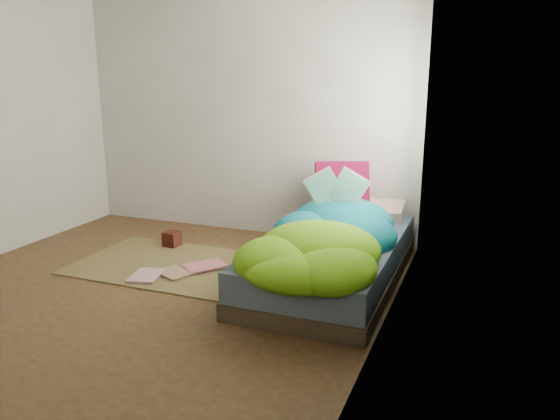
# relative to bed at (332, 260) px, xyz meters

# --- Properties ---
(ground) EXTENTS (3.50, 3.50, 0.00)m
(ground) POSITION_rel_bed_xyz_m (-1.22, -0.72, -0.17)
(ground) COLOR #422819
(ground) RESTS_ON ground
(room_walls) EXTENTS (3.54, 3.54, 2.62)m
(room_walls) POSITION_rel_bed_xyz_m (-1.21, -0.71, 1.46)
(room_walls) COLOR #BAB8B1
(room_walls) RESTS_ON ground
(bed) EXTENTS (1.00, 2.00, 0.34)m
(bed) POSITION_rel_bed_xyz_m (0.00, 0.00, 0.00)
(bed) COLOR #3B3020
(bed) RESTS_ON ground
(duvet) EXTENTS (0.96, 1.84, 0.34)m
(duvet) POSITION_rel_bed_xyz_m (0.00, -0.22, 0.34)
(duvet) COLOR #066669
(duvet) RESTS_ON bed
(rug) EXTENTS (1.60, 1.10, 0.01)m
(rug) POSITION_rel_bed_xyz_m (-1.37, -0.17, -0.16)
(rug) COLOR brown
(rug) RESTS_ON ground
(pillow_floral) EXTENTS (0.53, 0.34, 0.12)m
(pillow_floral) POSITION_rel_bed_xyz_m (0.16, 0.79, 0.23)
(pillow_floral) COLOR beige
(pillow_floral) RESTS_ON bed
(pillow_magenta) EXTENTS (0.50, 0.32, 0.48)m
(pillow_magenta) POSITION_rel_bed_xyz_m (-0.14, 0.78, 0.41)
(pillow_magenta) COLOR #530526
(pillow_magenta) RESTS_ON bed
(open_book) EXTENTS (0.42, 0.20, 0.25)m
(open_book) POSITION_rel_bed_xyz_m (-0.03, 0.20, 0.64)
(open_book) COLOR green
(open_book) RESTS_ON duvet
(wooden_box) EXTENTS (0.15, 0.15, 0.14)m
(wooden_box) POSITION_rel_bed_xyz_m (-1.64, 0.26, -0.09)
(wooden_box) COLOR black
(wooden_box) RESTS_ON rug
(floor_book_a) EXTENTS (0.29, 0.35, 0.02)m
(floor_book_a) POSITION_rel_bed_xyz_m (-1.50, -0.54, -0.14)
(floor_book_a) COLOR beige
(floor_book_a) RESTS_ON rug
(floor_book_b) EXTENTS (0.40, 0.41, 0.03)m
(floor_book_b) POSITION_rel_bed_xyz_m (-1.15, -0.08, -0.14)
(floor_book_b) COLOR #DB7E85
(floor_book_b) RESTS_ON rug
(floor_book_c) EXTENTS (0.34, 0.30, 0.02)m
(floor_book_c) POSITION_rel_bed_xyz_m (-1.26, -0.47, -0.15)
(floor_book_c) COLOR tan
(floor_book_c) RESTS_ON rug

